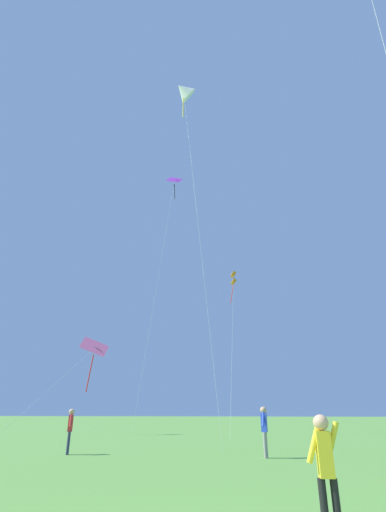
{
  "coord_description": "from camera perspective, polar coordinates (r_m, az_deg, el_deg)",
  "views": [
    {
      "loc": [
        -0.03,
        -3.68,
        1.57
      ],
      "look_at": [
        -6.8,
        25.42,
        13.74
      ],
      "focal_mm": 27.08,
      "sensor_mm": 36.0,
      "label": 1
    }
  ],
  "objects": [
    {
      "name": "person_near_tree",
      "position": [
        16.46,
        10.49,
        -23.53
      ],
      "size": [
        0.24,
        0.58,
        1.8
      ],
      "color": "gray",
      "rests_on": "ground_plane"
    },
    {
      "name": "person_far_back",
      "position": [
        18.22,
        -17.69,
        -22.89
      ],
      "size": [
        0.34,
        0.53,
        1.73
      ],
      "color": "#2D3351",
      "rests_on": "ground_plane"
    },
    {
      "name": "kite_white_distant",
      "position": [
        39.12,
        -1.4,
        23.2
      ],
      "size": [
        5.34,
        8.69,
        30.51
      ],
      "color": "white",
      "rests_on": "ground_plane"
    },
    {
      "name": "kite_pink_low",
      "position": [
        34.31,
        -14.66,
        -13.98
      ],
      "size": [
        1.94,
        11.65,
        7.68
      ],
      "color": "pink",
      "rests_on": "ground_plane"
    },
    {
      "name": "kite_purple_streamer",
      "position": [
        48.48,
        -2.89,
        9.93
      ],
      "size": [
        2.81,
        5.77,
        29.52
      ],
      "color": "purple",
      "rests_on": "ground_plane"
    },
    {
      "name": "kite_orange_box",
      "position": [
        38.82,
        5.99,
        -3.49
      ],
      "size": [
        1.01,
        10.78,
        14.81
      ],
      "color": "orange",
      "rests_on": "ground_plane"
    },
    {
      "name": "person_with_spool",
      "position": [
        6.16,
        18.97,
        -27.05
      ],
      "size": [
        0.5,
        0.21,
        1.55
      ],
      "color": "black",
      "rests_on": "ground_plane"
    }
  ]
}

